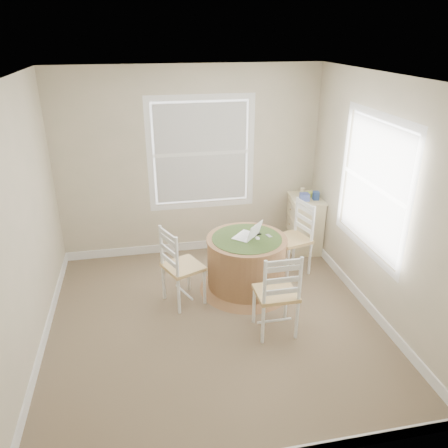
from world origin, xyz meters
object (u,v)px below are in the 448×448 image
object	(u,v)px
chair_near	(276,293)
corner_chest	(304,223)
laptop	(248,235)
chair_right	(292,239)
chair_left	(183,266)
round_table	(246,261)

from	to	relation	value
chair_near	corner_chest	world-z (taller)	chair_near
laptop	chair_right	bearing A→B (deg)	154.84
corner_chest	chair_near	bearing A→B (deg)	-112.38
chair_near	corner_chest	size ratio (longest dim) A/B	1.18
chair_left	chair_right	size ratio (longest dim) A/B	1.00
chair_near	laptop	size ratio (longest dim) A/B	2.36
chair_right	corner_chest	world-z (taller)	chair_right
chair_near	chair_left	bearing A→B (deg)	-40.30
round_table	laptop	bearing A→B (deg)	45.15
chair_near	chair_right	world-z (taller)	same
chair_left	round_table	bearing A→B (deg)	-103.80
chair_left	corner_chest	size ratio (longest dim) A/B	1.18
chair_left	corner_chest	world-z (taller)	chair_left
round_table	chair_left	world-z (taller)	chair_left
chair_left	corner_chest	bearing A→B (deg)	-84.82
chair_near	round_table	bearing A→B (deg)	-84.02
round_table	chair_left	distance (m)	0.81
round_table	chair_near	size ratio (longest dim) A/B	1.22
chair_left	chair_near	bearing A→B (deg)	-153.58
chair_left	chair_right	xyz separation A→B (m)	(1.48, 0.44, 0.00)
round_table	chair_near	bearing A→B (deg)	-100.32
chair_left	chair_right	distance (m)	1.55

